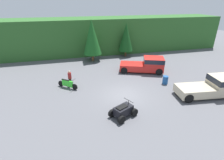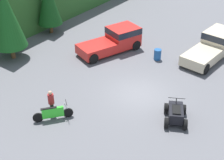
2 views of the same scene
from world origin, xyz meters
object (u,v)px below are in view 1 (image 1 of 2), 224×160
Objects in this scene: pickup_truck_second at (215,86)px; dirt_bike at (68,84)px; pickup_truck_red at (146,64)px; quad_atv at (123,111)px; steel_barrel at (165,80)px; rider_person at (70,78)px.

pickup_truck_second reaches higher than dirt_bike.
quad_atv is (-5.67, -8.25, -0.49)m from pickup_truck_red.
pickup_truck_red reaches higher than steel_barrel.
dirt_bike reaches higher than steel_barrel.
pickup_truck_red is 0.93× the size of pickup_truck_second.
dirt_bike is (-13.57, 4.98, -0.53)m from pickup_truck_second.
dirt_bike is 0.80× the size of quad_atv.
pickup_truck_second reaches higher than rider_person.
dirt_bike is at bearing 171.34° from steel_barrel.
rider_person reaches higher than quad_atv.
pickup_truck_second is at bearing 19.79° from dirt_bike.
pickup_truck_red is at bearing 52.54° from dirt_bike.
quad_atv is at bearing -15.93° from dirt_bike.
dirt_bike is 2.18× the size of steel_barrel.
pickup_truck_red is 8.11m from pickup_truck_second.
steel_barrel is at bearing 140.26° from pickup_truck_second.
quad_atv reaches higher than steel_barrel.
quad_atv is 1.36× the size of rider_person.
quad_atv is 2.74× the size of steel_barrel.
pickup_truck_second is 3.47× the size of rider_person.
steel_barrel is at bearing 31.29° from dirt_bike.
pickup_truck_red and pickup_truck_second have the same top height.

